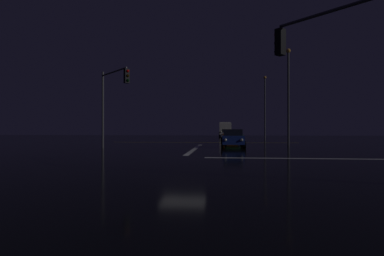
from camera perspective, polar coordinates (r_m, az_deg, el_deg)
ground at (r=17.07m, az=-1.70°, el=-5.71°), size 120.00×120.00×0.10m
stop_line_north at (r=24.42m, az=0.54°, el=-3.93°), size 0.35×12.65×0.01m
centre_line_ns at (r=35.98m, az=2.19°, el=-2.73°), size 22.00×0.15×0.01m
crosswalk_bar_east at (r=17.75m, az=23.28°, el=-5.31°), size 12.65×0.40×0.01m
sedan_blue at (r=26.74m, az=7.65°, el=-1.89°), size 2.02×4.33×1.57m
sedan_green at (r=33.00m, az=7.84°, el=-1.57°), size 2.02×4.33×1.57m
sedan_orange at (r=39.51m, az=7.10°, el=-1.35°), size 2.02×4.33×1.57m
sedan_black at (r=45.55m, az=7.16°, el=-1.19°), size 2.02×4.33×1.57m
sedan_white at (r=51.87m, az=6.54°, el=-1.07°), size 2.02×4.33×1.57m
sedan_gray at (r=57.84m, az=6.74°, el=-0.98°), size 2.02×4.33×1.57m
box_truck at (r=65.90m, az=6.26°, el=-0.10°), size 2.68×8.28×3.08m
traffic_signal_se at (r=11.59m, az=27.40°, el=12.70°), size 3.66×3.66×5.98m
traffic_signal_nw at (r=25.13m, az=-14.77°, el=6.29°), size 3.35×3.35×6.41m
streetlamp_right_near at (r=30.78m, az=17.65°, el=6.85°), size 0.44×0.44×9.34m
streetlamp_right_far at (r=46.47m, az=13.54°, el=4.56°), size 0.44×0.44×9.50m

